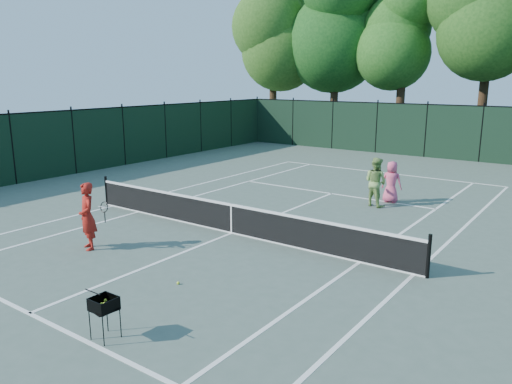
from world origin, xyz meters
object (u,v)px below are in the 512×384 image
Objects in this scene: coach at (87,216)px; ball_hopper at (104,304)px; player_pink at (391,182)px; loose_ball_midcourt at (178,283)px; player_green at (376,182)px.

coach is 5.12m from ball_hopper.
loose_ball_midcourt is at bearing 79.65° from player_pink.
player_green reaches higher than ball_hopper.
loose_ball_midcourt is (3.65, -0.32, -0.88)m from coach.
player_pink is at bearing -91.57° from player_green.
ball_hopper is at bearing -10.45° from coach.
ball_hopper is at bearing 83.73° from player_pink.
ball_hopper is 2.62m from loose_ball_midcourt.
coach is 10.83m from player_pink.
player_green is (4.43, 8.92, -0.03)m from coach.
player_green is at bearing 86.19° from coach.
player_pink is at bearing 96.69° from ball_hopper.
coach reaches higher than player_pink.
coach is 1.03× the size of player_green.
coach is 1.18× the size of player_pink.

